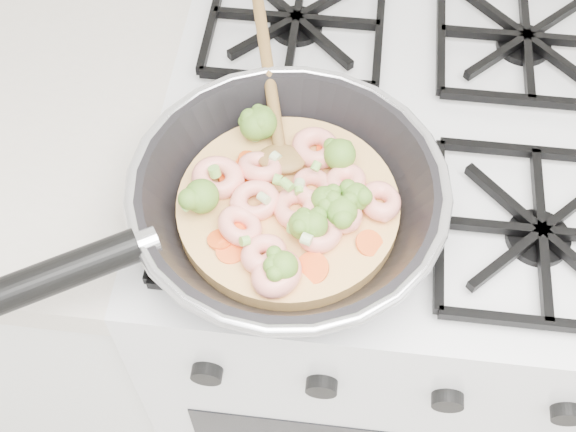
# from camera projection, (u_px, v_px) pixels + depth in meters

# --- Properties ---
(stove) EXTENTS (0.60, 0.60, 0.92)m
(stove) POSITION_uv_depth(u_px,v_px,m) (372.00, 292.00, 1.30)
(stove) COLOR white
(stove) RESTS_ON ground
(skillet) EXTENTS (0.46, 0.52, 0.10)m
(skillet) POSITION_uv_depth(u_px,v_px,m) (284.00, 200.00, 0.79)
(skillet) COLOR black
(skillet) RESTS_ON stove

